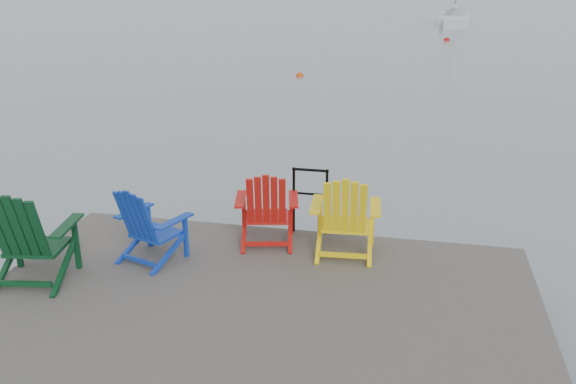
% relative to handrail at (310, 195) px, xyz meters
% --- Properties ---
extents(ground, '(400.00, 400.00, 0.00)m').
position_rel_handrail_xyz_m(ground, '(-0.25, -2.45, -1.04)').
color(ground, slate).
rests_on(ground, ground).
extents(dock, '(6.00, 5.00, 1.40)m').
position_rel_handrail_xyz_m(dock, '(-0.25, -2.45, -0.69)').
color(dock, '#2F2D2A').
rests_on(dock, ground).
extents(handrail, '(0.48, 0.04, 0.90)m').
position_rel_handrail_xyz_m(handrail, '(0.00, 0.00, 0.00)').
color(handrail, black).
rests_on(handrail, dock).
extents(chair_green, '(0.99, 0.93, 1.12)m').
position_rel_handrail_xyz_m(chair_green, '(-2.77, -2.03, 0.03)').
color(chair_green, '#09361A').
rests_on(chair_green, dock).
extents(chair_blue, '(0.91, 0.87, 0.95)m').
position_rel_handrail_xyz_m(chair_blue, '(-1.73, -1.25, -0.06)').
color(chair_blue, '#1036AA').
rests_on(chair_blue, dock).
extents(chair_red, '(0.91, 0.86, 1.00)m').
position_rel_handrail_xyz_m(chair_red, '(-0.47, -0.48, -0.04)').
color(chair_red, red).
rests_on(chair_red, dock).
extents(chair_yellow, '(0.89, 0.83, 1.06)m').
position_rel_handrail_xyz_m(chair_yellow, '(0.54, -0.60, -0.01)').
color(chair_yellow, yellow).
rests_on(chair_yellow, dock).
extents(sailboat_near, '(2.53, 8.52, 11.65)m').
position_rel_handrail_xyz_m(sailboat_near, '(3.76, 44.62, -0.69)').
color(sailboat_near, silver).
rests_on(sailboat_near, ground).
extents(buoy_b, '(0.32, 0.32, 0.32)m').
position_rel_handrail_xyz_m(buoy_b, '(-3.28, 16.17, -1.04)').
color(buoy_b, '#C8420B').
rests_on(buoy_b, ground).
extents(buoy_d, '(0.38, 0.38, 0.38)m').
position_rel_handrail_xyz_m(buoy_d, '(2.82, 31.58, -1.04)').
color(buoy_d, red).
rests_on(buoy_d, ground).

